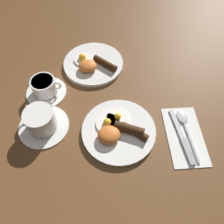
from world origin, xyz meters
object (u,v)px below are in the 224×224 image
(teacup_far, at_px, (45,88))
(spoon, at_px, (184,121))
(breakfast_plate_near, at_px, (118,130))
(knife, at_px, (183,138))
(breakfast_plate_far, at_px, (93,64))
(teacup_near, at_px, (41,121))

(teacup_far, xyz_separation_m, spoon, (0.47, -0.15, -0.02))
(breakfast_plate_near, relative_size, knife, 1.19)
(breakfast_plate_far, xyz_separation_m, knife, (0.28, -0.34, -0.01))
(teacup_near, relative_size, spoon, 0.87)
(teacup_near, bearing_deg, spoon, -1.57)
(breakfast_plate_far, bearing_deg, knife, -50.65)
(teacup_near, bearing_deg, teacup_far, 92.13)
(breakfast_plate_near, bearing_deg, spoon, 6.02)
(breakfast_plate_near, bearing_deg, teacup_far, 144.32)
(breakfast_plate_near, relative_size, breakfast_plate_far, 1.01)
(breakfast_plate_far, distance_m, teacup_near, 0.31)
(teacup_far, bearing_deg, knife, -25.67)
(breakfast_plate_far, height_order, spoon, breakfast_plate_far)
(teacup_near, relative_size, teacup_far, 1.14)
(breakfast_plate_near, xyz_separation_m, teacup_far, (-0.25, 0.18, 0.01))
(teacup_near, xyz_separation_m, teacup_far, (-0.01, 0.14, -0.01))
(knife, bearing_deg, breakfast_plate_far, 31.88)
(breakfast_plate_near, xyz_separation_m, teacup_near, (-0.24, 0.04, 0.02))
(breakfast_plate_near, xyz_separation_m, knife, (0.20, -0.04, -0.01))
(teacup_far, height_order, knife, teacup_far)
(teacup_far, height_order, spoon, teacup_far)
(teacup_near, distance_m, knife, 0.45)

